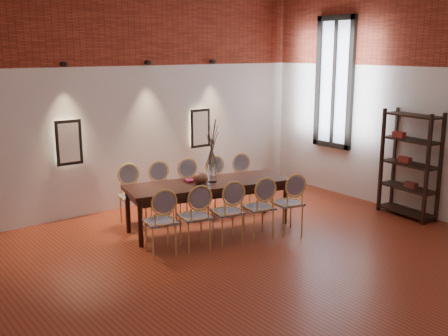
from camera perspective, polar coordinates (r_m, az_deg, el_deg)
floor at (r=7.04m, az=4.96°, el=-10.57°), size 7.00×7.00×0.02m
wall_back at (r=9.42m, az=-9.66°, el=7.88°), size 7.00×0.10×4.00m
wall_right at (r=9.29m, az=21.73°, el=7.10°), size 0.10×7.00×4.00m
brick_band_back at (r=9.34m, az=-9.74°, el=15.52°), size 7.00×0.02×1.50m
brick_band_right at (r=9.21m, az=22.16°, el=14.83°), size 0.02×7.00×1.50m
niche_left at (r=8.88m, az=-16.60°, el=2.69°), size 0.36×0.06×0.66m
niche_right at (r=10.09m, az=-2.70°, el=4.36°), size 0.36×0.06×0.66m
spot_fixture_left at (r=8.73m, az=-17.06°, el=10.76°), size 0.08×0.10×0.08m
spot_fixture_mid at (r=9.37m, az=-8.30°, el=11.28°), size 0.08×0.10×0.08m
spot_fixture_right at (r=10.13m, az=-1.25°, el=11.51°), size 0.08×0.10×0.08m
window_glass at (r=10.37m, az=11.96°, el=9.06°), size 0.02×0.78×2.38m
window_frame at (r=10.36m, az=11.89°, el=9.06°), size 0.08×0.90×2.50m
window_mullion at (r=10.36m, az=11.89°, el=9.06°), size 0.06×0.06×2.40m
dining_table at (r=8.28m, az=-1.69°, el=-4.07°), size 2.69×1.36×0.75m
chair_near_a at (r=7.28m, az=-6.96°, el=-5.76°), size 0.52×0.52×0.94m
chair_near_b at (r=7.45m, az=-3.19°, el=-5.26°), size 0.52×0.52×0.94m
chair_near_c at (r=7.65m, az=0.39°, el=-4.76°), size 0.52×0.52×0.94m
chair_near_d at (r=7.88m, az=3.78°, el=-4.26°), size 0.52×0.52×0.94m
chair_near_e at (r=8.13m, az=6.97°, el=-3.79°), size 0.52×0.52×0.94m
chair_far_a at (r=8.56m, az=-9.91°, el=-3.04°), size 0.52×0.52×0.94m
chair_far_b at (r=8.70m, az=-6.64°, el=-2.67°), size 0.52×0.52×0.94m
chair_far_c at (r=8.87m, az=-3.49°, el=-2.30°), size 0.52×0.52×0.94m
chair_far_d at (r=9.07m, az=-0.47°, el=-1.95°), size 0.52×0.52×0.94m
chair_far_e at (r=9.29m, az=2.42°, el=-1.60°), size 0.52×0.52×0.94m
vase at (r=8.17m, az=-1.29°, el=-0.49°), size 0.14×0.14×0.30m
dried_branches at (r=8.08m, az=-1.30°, el=2.62°), size 0.50×0.50×0.70m
bowl at (r=8.05m, az=-2.58°, el=-1.13°), size 0.24×0.24×0.18m
book at (r=8.26m, az=-3.37°, el=-1.32°), size 0.29×0.23×0.03m
shelving_rack at (r=9.29m, az=19.57°, el=0.39°), size 0.49×1.04×1.80m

